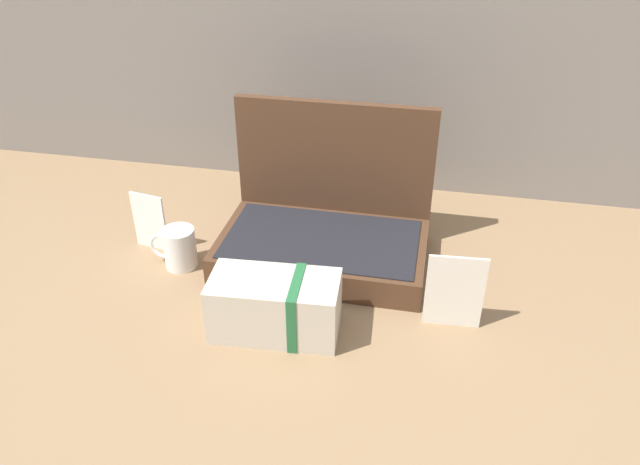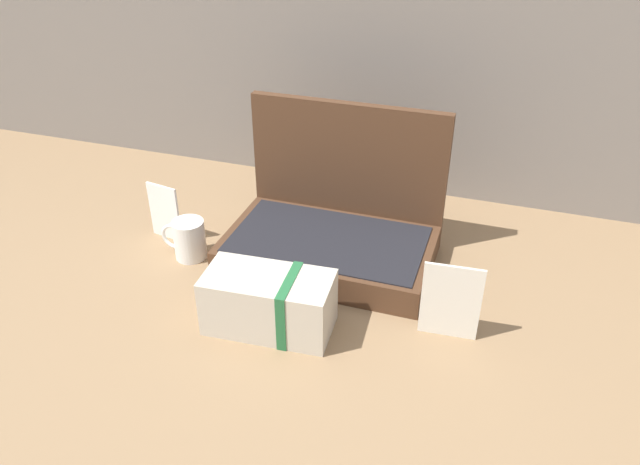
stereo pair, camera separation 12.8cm
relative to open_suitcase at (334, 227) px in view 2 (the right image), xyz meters
The scene contains 6 objects.
ground_plane 0.18m from the open_suitcase, 74.13° to the right, with size 6.00×6.00×0.00m, color #8C6D4C.
open_suitcase is the anchor object (origin of this frame).
cream_toiletry_bag 0.31m from the open_suitcase, 97.78° to the right, with size 0.27×0.15×0.13m.
coffee_mug 0.36m from the open_suitcase, 159.83° to the right, with size 0.12×0.08×0.10m.
info_card_left 0.38m from the open_suitcase, 34.49° to the right, with size 0.12×0.01×0.17m, color white.
poster_card_right 0.44m from the open_suitcase, behind, with size 0.09×0.01×0.15m, color white.
Camera 2 is at (0.32, -1.06, 0.84)m, focal length 34.13 mm.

